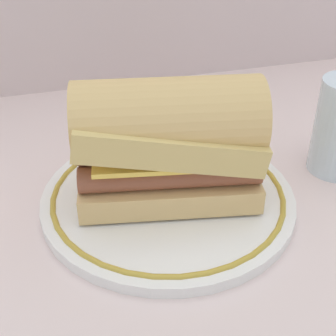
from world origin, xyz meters
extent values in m
plane|color=beige|center=(0.00, 0.00, 0.00)|extent=(1.50, 1.50, 0.00)
cylinder|color=white|center=(-0.03, -0.01, 0.01)|extent=(0.27, 0.27, 0.01)
torus|color=#B29333|center=(-0.03, -0.01, 0.01)|extent=(0.25, 0.25, 0.01)
cube|color=tan|center=(-0.03, -0.01, 0.03)|extent=(0.20, 0.13, 0.03)
cylinder|color=brown|center=(-0.03, -0.04, 0.05)|extent=(0.18, 0.06, 0.03)
cylinder|color=brown|center=(-0.03, -0.01, 0.05)|extent=(0.18, 0.06, 0.03)
cylinder|color=brown|center=(-0.02, 0.02, 0.05)|extent=(0.18, 0.06, 0.03)
cube|color=#EFC64C|center=(-0.03, -0.01, 0.07)|extent=(0.16, 0.12, 0.01)
cube|color=tan|center=(-0.03, -0.01, 0.09)|extent=(0.20, 0.13, 0.06)
cylinder|color=tan|center=(-0.03, -0.01, 0.10)|extent=(0.20, 0.11, 0.08)
camera|label=1|loc=(-0.14, -0.41, 0.32)|focal=51.44mm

